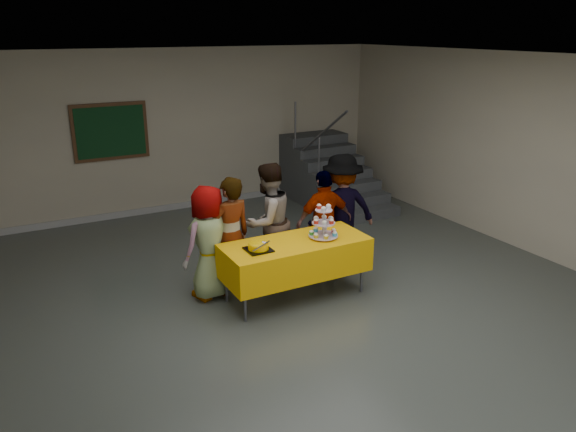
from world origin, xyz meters
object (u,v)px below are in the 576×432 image
bear_cake (258,246)px  noticeboard (111,132)px  schoolchild_d (324,222)px  staircase (328,177)px  schoolchild_e (342,210)px  schoolchild_b (231,236)px  schoolchild_a (209,242)px  schoolchild_c (268,221)px  bake_table (295,257)px  cupcake_stand (323,225)px

bear_cake → noticeboard: size_ratio=0.28×
bear_cake → schoolchild_d: size_ratio=0.24×
schoolchild_d → staircase: staircase is taller
schoolchild_e → staircase: staircase is taller
schoolchild_b → schoolchild_d: schoolchild_b is taller
bear_cake → schoolchild_e: schoolchild_e is taller
schoolchild_a → schoolchild_c: 0.95m
bake_table → schoolchild_b: bearing=142.8°
schoolchild_b → schoolchild_c: size_ratio=0.97×
bear_cake → schoolchild_b: schoolchild_b is taller
cupcake_stand → schoolchild_a: (-1.34, 0.59, -0.19)m
bake_table → schoolchild_b: schoolchild_b is taller
schoolchild_b → schoolchild_d: 1.43m
schoolchild_a → schoolchild_b: schoolchild_b is taller
schoolchild_a → schoolchild_d: (1.71, -0.01, -0.00)m
bear_cake → schoolchild_c: 0.94m
schoolchild_e → noticeboard: noticeboard is taller
cupcake_stand → staircase: bearing=57.1°
schoolchild_d → staircase: (1.90, 2.94, -0.25)m
schoolchild_a → bake_table: bearing=130.0°
bake_table → schoolchild_a: size_ratio=1.26×
bear_cake → noticeboard: noticeboard is taller
schoolchild_c → schoolchild_d: size_ratio=1.10×
bear_cake → noticeboard: (-0.79, 4.35, 0.77)m
schoolchild_a → schoolchild_d: size_ratio=1.01×
bear_cake → schoolchild_b: (-0.13, 0.55, -0.04)m
schoolchild_c → staircase: size_ratio=0.68×
bear_cake → schoolchild_b: size_ratio=0.23×
schoolchild_c → staircase: (2.69, 2.73, -0.33)m
cupcake_stand → bear_cake: size_ratio=1.24×
cupcake_stand → schoolchild_b: schoolchild_b is taller
schoolchild_d → schoolchild_e: bearing=-156.6°
cupcake_stand → bear_cake: cupcake_stand is taller
bake_table → cupcake_stand: 0.54m
schoolchild_d → schoolchild_c: bearing=-12.0°
schoolchild_a → noticeboard: size_ratio=1.14×
schoolchild_d → noticeboard: 4.39m
bake_table → staircase: size_ratio=0.78×
schoolchild_d → schoolchild_e: schoolchild_e is taller
schoolchild_e → noticeboard: bearing=-48.0°
schoolchild_d → bake_table: bearing=37.8°
schoolchild_b → schoolchild_c: 0.68m
schoolchild_e → noticeboard: (-2.47, 3.63, 0.78)m
cupcake_stand → schoolchild_b: (-1.05, 0.56, -0.15)m
cupcake_stand → schoolchild_b: size_ratio=0.28×
schoolchild_d → schoolchild_e: 0.42m
schoolchild_b → noticeboard: 3.94m
schoolchild_c → schoolchild_e: schoolchild_e is taller
schoolchild_b → schoolchild_a: bearing=-16.7°
cupcake_stand → schoolchild_e: (0.76, 0.73, -0.12)m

